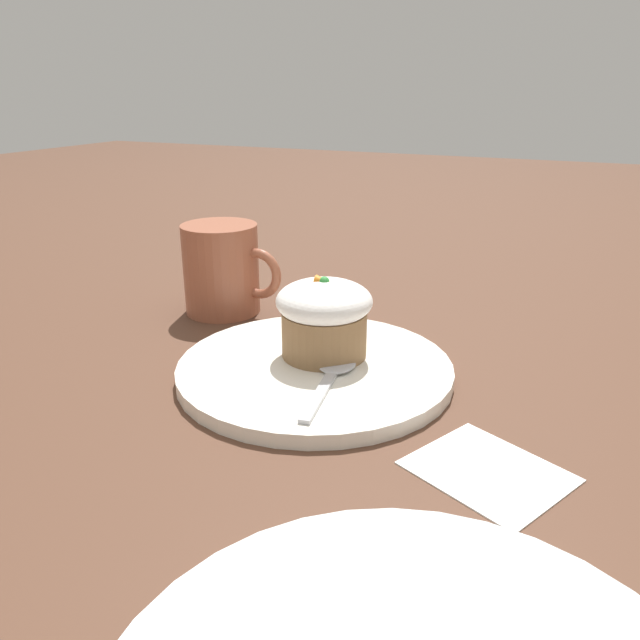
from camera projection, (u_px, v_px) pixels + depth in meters
ground_plane at (315, 376)px, 0.61m from camera, size 4.00×4.00×0.00m
dessert_plate at (315, 369)px, 0.60m from camera, size 0.27×0.27×0.01m
carrot_cake at (320, 316)px, 0.61m from camera, size 0.09×0.09×0.08m
spoon at (333, 371)px, 0.58m from camera, size 0.04×0.14×0.01m
coffee_cup at (223, 269)px, 0.76m from camera, size 0.13×0.09×0.11m
paper_napkin at (488, 471)px, 0.46m from camera, size 0.13×0.13×0.00m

